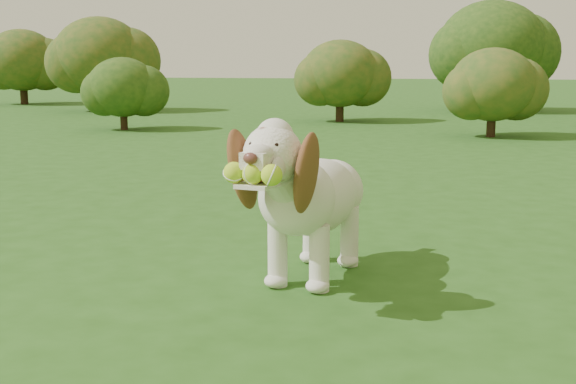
# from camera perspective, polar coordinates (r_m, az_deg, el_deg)

# --- Properties ---
(ground) EXTENTS (80.00, 80.00, 0.00)m
(ground) POSITION_cam_1_polar(r_m,az_deg,el_deg) (4.01, 4.64, -5.26)
(ground) COLOR #244E16
(ground) RESTS_ON ground
(dog) EXTENTS (0.58, 1.28, 0.84)m
(dog) POSITION_cam_1_polar(r_m,az_deg,el_deg) (3.50, 1.61, -0.04)
(dog) COLOR white
(dog) RESTS_ON ground
(shrub_a) EXTENTS (1.09, 1.09, 1.13)m
(shrub_a) POSITION_cam_1_polar(r_m,az_deg,el_deg) (11.65, -12.94, 8.07)
(shrub_a) COLOR #382314
(shrub_a) RESTS_ON ground
(shrub_b) EXTENTS (1.39, 1.39, 1.44)m
(shrub_b) POSITION_cam_1_polar(r_m,az_deg,el_deg) (12.94, 4.15, 9.32)
(shrub_b) COLOR #382314
(shrub_b) RESTS_ON ground
(shrub_g) EXTENTS (1.78, 1.78, 1.84)m
(shrub_g) POSITION_cam_1_polar(r_m,az_deg,el_deg) (19.27, -20.29, 9.75)
(shrub_g) COLOR #382314
(shrub_g) RESTS_ON ground
(shrub_i) EXTENTS (2.24, 2.24, 2.33)m
(shrub_i) POSITION_cam_1_polar(r_m,az_deg,el_deg) (16.07, 15.77, 11.02)
(shrub_i) COLOR #382314
(shrub_i) RESTS_ON ground
(shrub_c) EXTENTS (1.21, 1.21, 1.26)m
(shrub_c) POSITION_cam_1_polar(r_m,az_deg,el_deg) (10.66, 15.90, 8.16)
(shrub_c) COLOR #382314
(shrub_c) RESTS_ON ground
(shrub_e) EXTENTS (1.92, 1.92, 1.99)m
(shrub_e) POSITION_cam_1_polar(r_m,az_deg,el_deg) (16.06, -14.65, 10.37)
(shrub_e) COLOR #382314
(shrub_e) RESTS_ON ground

